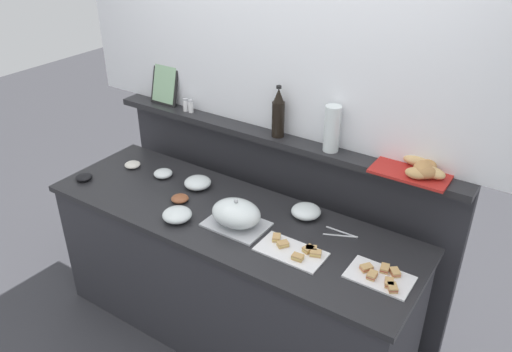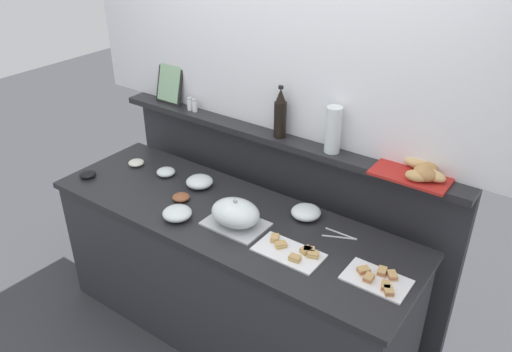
# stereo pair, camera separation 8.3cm
# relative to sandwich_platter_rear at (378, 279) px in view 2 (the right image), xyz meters

# --- Properties ---
(ground_plane) EXTENTS (12.00, 12.00, 0.00)m
(ground_plane) POSITION_rel_sandwich_platter_rear_xyz_m (-0.93, 0.64, -0.91)
(ground_plane) COLOR #38383D
(buffet_counter) EXTENTS (2.25, 0.73, 0.90)m
(buffet_counter) POSITION_rel_sandwich_platter_rear_xyz_m (-0.93, 0.04, -0.46)
(buffet_counter) COLOR #2D2D33
(buffet_counter) RESTS_ON ground_plane
(back_ledge_unit) EXTENTS (2.39, 0.22, 1.22)m
(back_ledge_unit) POSITION_rel_sandwich_platter_rear_xyz_m (-0.93, 0.58, -0.26)
(back_ledge_unit) COLOR #2D2D33
(back_ledge_unit) RESTS_ON ground_plane
(upper_wall_panel) EXTENTS (2.99, 0.08, 1.38)m
(upper_wall_panel) POSITION_rel_sandwich_platter_rear_xyz_m (-0.93, 0.60, 1.00)
(upper_wall_panel) COLOR white
(upper_wall_panel) RESTS_ON back_ledge_unit
(sandwich_platter_rear) EXTENTS (0.31, 0.19, 0.04)m
(sandwich_platter_rear) POSITION_rel_sandwich_platter_rear_xyz_m (0.00, 0.00, 0.00)
(sandwich_platter_rear) COLOR white
(sandwich_platter_rear) RESTS_ON buffet_counter
(sandwich_platter_front) EXTENTS (0.35, 0.19, 0.04)m
(sandwich_platter_front) POSITION_rel_sandwich_platter_rear_xyz_m (-0.45, -0.06, -0.00)
(sandwich_platter_front) COLOR white
(sandwich_platter_front) RESTS_ON buffet_counter
(serving_cloche) EXTENTS (0.34, 0.24, 0.17)m
(serving_cloche) POSITION_rel_sandwich_platter_rear_xyz_m (-0.83, -0.02, 0.06)
(serving_cloche) COLOR #B7BABF
(serving_cloche) RESTS_ON buffet_counter
(glass_bowl_large) EXTENTS (0.12, 0.12, 0.05)m
(glass_bowl_large) POSITION_rel_sandwich_platter_rear_xyz_m (-1.54, 0.16, 0.01)
(glass_bowl_large) COLOR silver
(glass_bowl_large) RESTS_ON buffet_counter
(glass_bowl_medium) EXTENTS (0.17, 0.17, 0.07)m
(glass_bowl_medium) POSITION_rel_sandwich_platter_rear_xyz_m (-0.56, 0.27, 0.02)
(glass_bowl_medium) COLOR silver
(glass_bowl_medium) RESTS_ON buffet_counter
(glass_bowl_small) EXTENTS (0.17, 0.17, 0.07)m
(glass_bowl_small) POSITION_rel_sandwich_platter_rear_xyz_m (-1.27, 0.18, 0.02)
(glass_bowl_small) COLOR silver
(glass_bowl_small) RESTS_ON buffet_counter
(glass_bowl_extra) EXTENTS (0.17, 0.17, 0.07)m
(glass_bowl_extra) POSITION_rel_sandwich_platter_rear_xyz_m (-1.14, -0.16, 0.02)
(glass_bowl_extra) COLOR silver
(glass_bowl_extra) RESTS_ON buffet_counter
(condiment_bowl_cream) EXTENTS (0.10, 0.10, 0.04)m
(condiment_bowl_cream) POSITION_rel_sandwich_platter_rear_xyz_m (-1.26, -0.00, 0.01)
(condiment_bowl_cream) COLOR brown
(condiment_bowl_cream) RESTS_ON buffet_counter
(condiment_bowl_red) EXTENTS (0.11, 0.11, 0.04)m
(condiment_bowl_red) POSITION_rel_sandwich_platter_rear_xyz_m (-1.94, -0.14, 0.01)
(condiment_bowl_red) COLOR black
(condiment_bowl_red) RESTS_ON buffet_counter
(condiment_bowl_teal) EXTENTS (0.11, 0.11, 0.04)m
(condiment_bowl_teal) POSITION_rel_sandwich_platter_rear_xyz_m (-1.81, 0.15, 0.01)
(condiment_bowl_teal) COLOR silver
(condiment_bowl_teal) RESTS_ON buffet_counter
(serving_tongs) EXTENTS (0.19, 0.09, 0.01)m
(serving_tongs) POSITION_rel_sandwich_platter_rear_xyz_m (-0.31, 0.22, -0.01)
(serving_tongs) COLOR #B7BABF
(serving_tongs) RESTS_ON buffet_counter
(wine_bottle_dark) EXTENTS (0.08, 0.08, 0.32)m
(wine_bottle_dark) POSITION_rel_sandwich_platter_rear_xyz_m (-0.89, 0.50, 0.46)
(wine_bottle_dark) COLOR black
(wine_bottle_dark) RESTS_ON back_ledge_unit
(salt_shaker) EXTENTS (0.03, 0.03, 0.09)m
(salt_shaker) POSITION_rel_sandwich_platter_rear_xyz_m (-1.61, 0.50, 0.36)
(salt_shaker) COLOR white
(salt_shaker) RESTS_ON back_ledge_unit
(pepper_shaker) EXTENTS (0.03, 0.03, 0.09)m
(pepper_shaker) POSITION_rel_sandwich_platter_rear_xyz_m (-1.57, 0.50, 0.36)
(pepper_shaker) COLOR white
(pepper_shaker) RESTS_ON back_ledge_unit
(bread_basket) EXTENTS (0.40, 0.26, 0.08)m
(bread_basket) POSITION_rel_sandwich_platter_rear_xyz_m (-0.03, 0.50, 0.35)
(bread_basket) COLOR #B2231E
(bread_basket) RESTS_ON back_ledge_unit
(framed_picture) EXTENTS (0.22, 0.09, 0.29)m
(framed_picture) POSITION_rel_sandwich_platter_rear_xyz_m (-1.82, 0.54, 0.46)
(framed_picture) COLOR black
(framed_picture) RESTS_ON back_ledge_unit
(water_carafe) EXTENTS (0.09, 0.09, 0.27)m
(water_carafe) POSITION_rel_sandwich_platter_rear_xyz_m (-0.54, 0.50, 0.45)
(water_carafe) COLOR silver
(water_carafe) RESTS_ON back_ledge_unit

